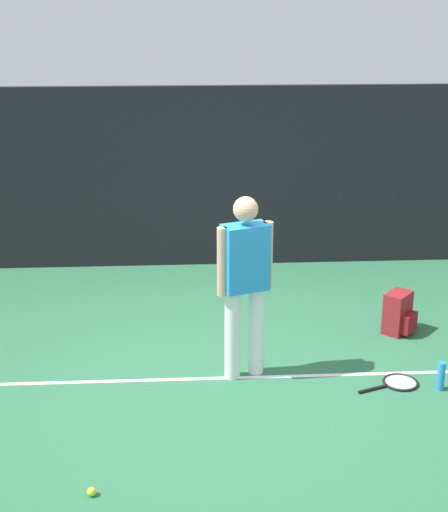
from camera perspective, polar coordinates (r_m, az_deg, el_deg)
ground_plane at (r=7.12m, az=0.19°, el=-8.69°), size 12.00×12.00×0.00m
back_fence at (r=9.54m, az=-0.91°, el=5.95°), size 10.00×0.10×2.29m
court_line at (r=7.00m, az=0.26°, el=-9.22°), size 9.00×0.05×0.00m
tennis_player at (r=6.66m, az=1.60°, el=-1.60°), size 0.50×0.34×1.70m
tennis_racket at (r=7.07m, az=13.04°, el=-9.35°), size 0.64×0.42×0.03m
backpack at (r=8.00m, az=13.10°, el=-4.28°), size 0.38×0.38×0.44m
tennis_ball_near_player at (r=5.61m, az=-10.00°, el=-17.17°), size 0.07×0.07×0.07m
water_bottle at (r=7.02m, az=16.12°, el=-8.73°), size 0.07×0.07×0.27m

